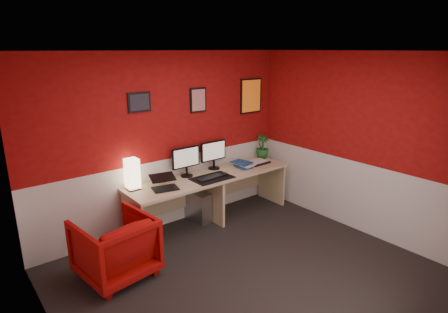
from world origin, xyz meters
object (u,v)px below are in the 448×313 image
desk (212,198)px  monitor_right (214,151)px  laptop (165,181)px  zen_tray (258,162)px  pc_tower (197,206)px  armchair (115,247)px  monitor_left (186,157)px  shoji_lamp (132,175)px  potted_plant (262,147)px

desk → monitor_right: (0.22, 0.23, 0.66)m
laptop → zen_tray: (1.76, 0.07, -0.09)m
pc_tower → armchair: 1.67m
zen_tray → armchair: size_ratio=0.44×
desk → monitor_right: size_ratio=4.48×
laptop → armchair: size_ratio=0.42×
monitor_right → pc_tower: (-0.37, -0.07, -0.80)m
monitor_left → shoji_lamp: bearing=179.6°
potted_plant → laptop: bearing=-173.1°
zen_tray → armchair: (-2.65, -0.45, -0.38)m
desk → monitor_left: 0.75m
shoji_lamp → laptop: size_ratio=1.21×
monitor_left → armchair: size_ratio=0.73×
monitor_right → potted_plant: bearing=-2.8°
monitor_right → armchair: size_ratio=0.73×
laptop → monitor_right: bearing=29.0°
potted_plant → monitor_right: bearing=177.2°
monitor_right → zen_tray: bearing=-17.0°
laptop → armchair: laptop is taller
shoji_lamp → monitor_right: bearing=1.3°
shoji_lamp → laptop: 0.43m
monitor_right → potted_plant: size_ratio=1.45×
monitor_left → zen_tray: monitor_left is taller
shoji_lamp → potted_plant: 2.36m
desk → monitor_right: monitor_right is taller
desk → pc_tower: desk is taller
shoji_lamp → monitor_left: 0.84m
monitor_left → armchair: (-1.40, -0.64, -0.66)m
shoji_lamp → pc_tower: bearing=-2.1°
laptop → zen_tray: 1.76m
desk → pc_tower: (-0.15, 0.16, -0.14)m
monitor_right → zen_tray: monitor_right is taller
monitor_left → potted_plant: (1.52, -0.01, -0.09)m
laptop → potted_plant: potted_plant is taller
laptop → monitor_left: (0.51, 0.26, 0.18)m
zen_tray → pc_tower: 1.23m
desk → armchair: (-1.70, -0.45, -0.00)m
shoji_lamp → laptop: shoji_lamp is taller
shoji_lamp → laptop: (0.33, -0.26, -0.09)m
desk → monitor_right: 0.73m
desk → potted_plant: 1.35m
potted_plant → desk: bearing=-171.6°
shoji_lamp → desk: bearing=-9.8°
shoji_lamp → potted_plant: size_ratio=1.00×
zen_tray → desk: bearing=-179.7°
monitor_right → pc_tower: monitor_right is taller
monitor_right → pc_tower: size_ratio=1.29×
desk → laptop: (-0.81, -0.07, 0.47)m
laptop → armchair: 1.08m
monitor_right → desk: bearing=-134.0°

